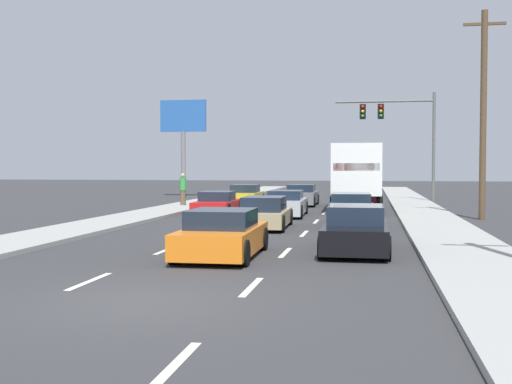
{
  "coord_description": "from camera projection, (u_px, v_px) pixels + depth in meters",
  "views": [
    {
      "loc": [
        3.97,
        -10.37,
        2.36
      ],
      "look_at": [
        -0.61,
        14.93,
        1.32
      ],
      "focal_mm": 44.28,
      "sensor_mm": 36.0,
      "label": 1
    }
  ],
  "objects": [
    {
      "name": "ground_plane",
      "position": [
        298.0,
        208.0,
        35.58
      ],
      "size": [
        140.0,
        140.0,
        0.0
      ],
      "primitive_type": "plane",
      "color": "#333335"
    },
    {
      "name": "sidewalk_right",
      "position": [
        426.0,
        216.0,
        29.49
      ],
      "size": [
        2.61,
        80.0,
        0.14
      ],
      "primitive_type": "cube",
      "color": "#9E9E99",
      "rests_on": "ground_plane"
    },
    {
      "name": "sidewalk_left",
      "position": [
        158.0,
        212.0,
        31.83
      ],
      "size": [
        2.61,
        80.0,
        0.14
      ],
      "primitive_type": "cube",
      "color": "#9E9E99",
      "rests_on": "ground_plane"
    },
    {
      "name": "lane_markings",
      "position": [
        291.0,
        213.0,
        32.34
      ],
      "size": [
        3.54,
        62.0,
        0.01
      ],
      "color": "silver",
      "rests_on": "ground_plane"
    },
    {
      "name": "car_yellow",
      "position": [
        245.0,
        196.0,
        38.4
      ],
      "size": [
        1.99,
        4.2,
        1.27
      ],
      "color": "yellow",
      "rests_on": "ground_plane"
    },
    {
      "name": "car_red",
      "position": [
        217.0,
        204.0,
        30.86
      ],
      "size": [
        1.97,
        4.28,
        1.15
      ],
      "color": "red",
      "rests_on": "ground_plane"
    },
    {
      "name": "car_gray",
      "position": [
        302.0,
        196.0,
        38.18
      ],
      "size": [
        1.89,
        4.04,
        1.28
      ],
      "color": "slate",
      "rests_on": "ground_plane"
    },
    {
      "name": "car_silver",
      "position": [
        286.0,
        204.0,
        30.04
      ],
      "size": [
        1.96,
        4.47,
        1.23
      ],
      "color": "#B7BABF",
      "rests_on": "ground_plane"
    },
    {
      "name": "car_tan",
      "position": [
        265.0,
        214.0,
        24.05
      ],
      "size": [
        1.91,
        4.2,
        1.23
      ],
      "color": "tan",
      "rests_on": "ground_plane"
    },
    {
      "name": "car_orange",
      "position": [
        222.0,
        235.0,
        16.47
      ],
      "size": [
        1.97,
        4.13,
        1.25
      ],
      "color": "orange",
      "rests_on": "ground_plane"
    },
    {
      "name": "box_truck",
      "position": [
        357.0,
        173.0,
        34.1
      ],
      "size": [
        2.74,
        8.7,
        3.49
      ],
      "color": "white",
      "rests_on": "ground_plane"
    },
    {
      "name": "car_green",
      "position": [
        351.0,
        211.0,
        25.13
      ],
      "size": [
        1.96,
        4.73,
        1.32
      ],
      "color": "#196B38",
      "rests_on": "ground_plane"
    },
    {
      "name": "car_black",
      "position": [
        356.0,
        230.0,
        17.62
      ],
      "size": [
        1.83,
        4.64,
        1.28
      ],
      "color": "black",
      "rests_on": "ground_plane"
    },
    {
      "name": "traffic_signal_mast",
      "position": [
        393.0,
        122.0,
        41.15
      ],
      "size": [
        6.44,
        0.69,
        7.16
      ],
      "color": "#595B56",
      "rests_on": "ground_plane"
    },
    {
      "name": "utility_pole_mid",
      "position": [
        483.0,
        112.0,
        27.8
      ],
      "size": [
        1.8,
        0.28,
        9.22
      ],
      "color": "brown",
      "rests_on": "ground_plane"
    },
    {
      "name": "roadside_billboard",
      "position": [
        183.0,
        129.0,
        48.17
      ],
      "size": [
        3.59,
        0.36,
        7.44
      ],
      "color": "slate",
      "rests_on": "ground_plane"
    },
    {
      "name": "pedestrian_near_corner",
      "position": [
        183.0,
        189.0,
        36.43
      ],
      "size": [
        0.38,
        0.38,
        1.84
      ],
      "color": "brown",
      "rests_on": "sidewalk_left"
    }
  ]
}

